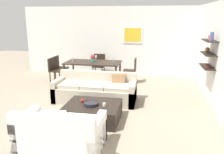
{
  "coord_description": "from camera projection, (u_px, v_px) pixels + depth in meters",
  "views": [
    {
      "loc": [
        1.49,
        -5.74,
        2.3
      ],
      "look_at": [
        0.37,
        0.2,
        0.75
      ],
      "focal_mm": 37.71,
      "sensor_mm": 36.0,
      "label": 1
    }
  ],
  "objects": [
    {
      "name": "wine_glass_right_far",
      "position": [
        113.0,
        59.0,
        8.29
      ],
      "size": [
        0.07,
        0.07,
        0.16
      ],
      "color": "silver",
      "rests_on": "dining_table"
    },
    {
      "name": "decorative_bowl",
      "position": [
        91.0,
        104.0,
        5.25
      ],
      "size": [
        0.34,
        0.34,
        0.08
      ],
      "color": "black",
      "rests_on": "coffee_table"
    },
    {
      "name": "apple_on_coffee_table",
      "position": [
        82.0,
        101.0,
        5.44
      ],
      "size": [
        0.08,
        0.08,
        0.08
      ],
      "primitive_type": "sphere",
      "color": "red",
      "rests_on": "coffee_table"
    },
    {
      "name": "dining_table",
      "position": [
        93.0,
        64.0,
        8.34
      ],
      "size": [
        1.93,
        1.02,
        0.75
      ],
      "color": "black",
      "rests_on": "ground"
    },
    {
      "name": "dining_chair_right_far",
      "position": [
        132.0,
        69.0,
        8.36
      ],
      "size": [
        0.44,
        0.44,
        0.88
      ],
      "color": "black",
      "rests_on": "ground"
    },
    {
      "name": "wine_glass_head",
      "position": [
        96.0,
        57.0,
        8.72
      ],
      "size": [
        0.07,
        0.07,
        0.17
      ],
      "color": "silver",
      "rests_on": "dining_table"
    },
    {
      "name": "coffee_table",
      "position": [
        93.0,
        112.0,
        5.37
      ],
      "size": [
        1.22,
        1.04,
        0.38
      ],
      "color": "black",
      "rests_on": "ground"
    },
    {
      "name": "dining_chair_left_far",
      "position": [
        59.0,
        66.0,
        8.85
      ],
      "size": [
        0.44,
        0.44,
        0.88
      ],
      "color": "black",
      "rests_on": "ground"
    },
    {
      "name": "ground_plane",
      "position": [
        97.0,
        105.0,
        6.3
      ],
      "size": [
        18.0,
        18.0,
        0.0
      ],
      "primitive_type": "plane",
      "color": "gray"
    },
    {
      "name": "dining_chair_left_near",
      "position": [
        54.0,
        69.0,
        8.41
      ],
      "size": [
        0.44,
        0.44,
        0.88
      ],
      "color": "black",
      "rests_on": "ground"
    },
    {
      "name": "wine_glass_left_near",
      "position": [
        72.0,
        59.0,
        8.3
      ],
      "size": [
        0.06,
        0.06,
        0.17
      ],
      "color": "silver",
      "rests_on": "dining_table"
    },
    {
      "name": "loveseat_white",
      "position": [
        60.0,
        133.0,
        4.17
      ],
      "size": [
        1.48,
        0.9,
        0.78
      ],
      "color": "white",
      "rests_on": "ground"
    },
    {
      "name": "right_wall_shelf_unit",
      "position": [
        217.0,
        55.0,
        6.0
      ],
      "size": [
        0.34,
        8.2,
        2.7
      ],
      "color": "silver",
      "rests_on": "ground"
    },
    {
      "name": "centerpiece_vase",
      "position": [
        93.0,
        58.0,
        8.28
      ],
      "size": [
        0.16,
        0.16,
        0.27
      ],
      "color": "teal",
      "rests_on": "dining_table"
    },
    {
      "name": "dining_chair_head",
      "position": [
        99.0,
        64.0,
        9.26
      ],
      "size": [
        0.44,
        0.44,
        0.88
      ],
      "color": "black",
      "rests_on": "ground"
    },
    {
      "name": "candle_jar",
      "position": [
        104.0,
        105.0,
        5.2
      ],
      "size": [
        0.07,
        0.07,
        0.07
      ],
      "primitive_type": "cylinder",
      "color": "silver",
      "rests_on": "coffee_table"
    },
    {
      "name": "sofa_beige",
      "position": [
        96.0,
        91.0,
        6.57
      ],
      "size": [
        2.25,
        0.9,
        0.78
      ],
      "color": "#B2A893",
      "rests_on": "ground"
    },
    {
      "name": "back_wall_unit",
      "position": [
        126.0,
        42.0,
        9.27
      ],
      "size": [
        8.4,
        0.09,
        2.7
      ],
      "color": "silver",
      "rests_on": "ground"
    }
  ]
}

